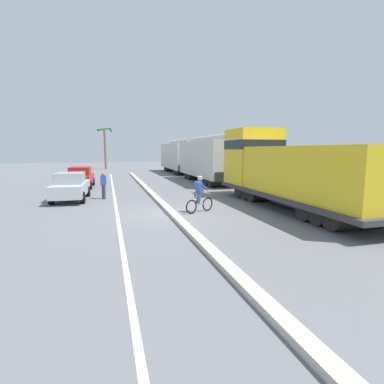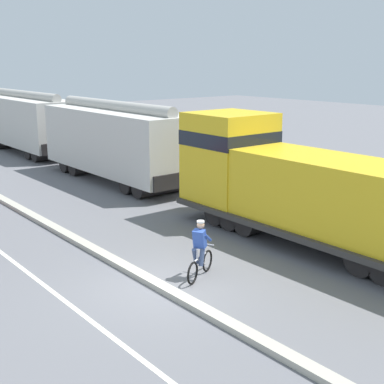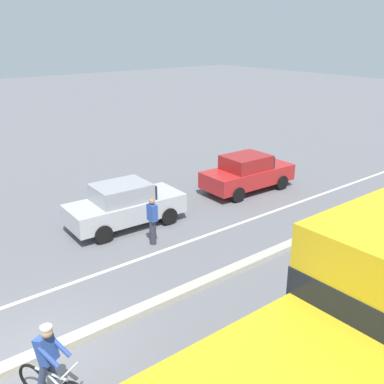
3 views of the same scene
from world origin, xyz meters
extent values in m
plane|color=slate|center=(0.00, 0.00, 0.00)|extent=(120.00, 120.00, 0.00)
cube|color=#B2AD9E|center=(0.00, 6.00, 0.08)|extent=(0.36, 36.00, 0.16)
cube|color=gold|center=(6.12, -1.20, 1.90)|extent=(2.70, 9.86, 2.40)
cube|color=gold|center=(6.12, 3.80, 2.45)|extent=(2.80, 2.80, 3.50)
cube|color=black|center=(6.12, 3.80, 3.24)|extent=(2.83, 2.83, 0.56)
cube|color=#383533|center=(6.12, -0.60, 0.70)|extent=(3.10, 11.60, 0.20)
cylinder|color=#4C4947|center=(6.12, -0.60, 0.55)|extent=(1.10, 3.00, 1.10)
cylinder|color=black|center=(6.12, 3.39, 0.50)|extent=(2.40, 1.00, 1.00)
cylinder|color=black|center=(6.12, 2.59, 0.50)|extent=(2.40, 1.00, 1.00)
cylinder|color=black|center=(6.12, 1.79, 0.50)|extent=(2.40, 1.00, 1.00)
cylinder|color=black|center=(6.12, -2.99, 0.50)|extent=(2.40, 1.00, 1.00)
cube|color=beige|center=(6.12, 12.40, 2.15)|extent=(2.90, 10.40, 3.10)
cylinder|color=#A6A49D|center=(6.12, 12.40, 3.88)|extent=(0.60, 9.88, 0.60)
cube|color=black|center=(6.12, 17.65, 0.95)|extent=(2.61, 0.10, 0.70)
cube|color=black|center=(6.12, 7.15, 0.95)|extent=(2.61, 0.10, 0.70)
cylinder|color=black|center=(6.12, 16.17, 0.45)|extent=(2.46, 0.90, 0.90)
cylinder|color=black|center=(6.12, 15.07, 0.45)|extent=(2.46, 0.90, 0.90)
cylinder|color=black|center=(6.12, 9.72, 0.45)|extent=(2.46, 0.90, 0.90)
cylinder|color=black|center=(6.12, 8.62, 0.45)|extent=(2.46, 0.90, 0.90)
cube|color=beige|center=(6.12, 24.00, 2.15)|extent=(2.90, 10.40, 3.10)
cylinder|color=#A2A099|center=(6.12, 24.00, 3.88)|extent=(0.60, 9.88, 0.60)
cube|color=black|center=(6.12, 29.25, 0.95)|extent=(2.61, 0.10, 0.70)
cube|color=black|center=(6.12, 18.75, 0.95)|extent=(2.61, 0.10, 0.70)
cylinder|color=black|center=(6.12, 27.77, 0.45)|extent=(2.46, 0.90, 0.90)
cylinder|color=black|center=(6.12, 26.67, 0.45)|extent=(2.46, 0.90, 0.90)
cylinder|color=black|center=(6.12, 21.32, 0.45)|extent=(2.46, 0.90, 0.90)
cylinder|color=black|center=(6.12, 20.22, 0.45)|extent=(2.46, 0.90, 0.90)
torus|color=black|center=(1.85, 0.09, 0.33)|extent=(0.62, 0.35, 0.66)
torus|color=black|center=(0.91, -0.37, 0.33)|extent=(0.62, 0.35, 0.66)
cylinder|color=silver|center=(1.38, -0.14, 0.63)|extent=(0.73, 0.39, 0.05)
cylinder|color=silver|center=(1.47, -0.10, 0.45)|extent=(0.45, 0.26, 0.36)
cylinder|color=silver|center=(1.18, -0.24, 0.78)|extent=(0.04, 0.04, 0.30)
cylinder|color=silver|center=(1.78, 0.06, 0.88)|extent=(0.25, 0.45, 0.04)
cylinder|color=#38476B|center=(1.23, -0.10, 0.68)|extent=(0.33, 0.26, 0.52)
cylinder|color=#38476B|center=(1.31, -0.28, 0.68)|extent=(0.30, 0.24, 0.52)
cube|color=#2D4CA5|center=(1.33, -0.16, 1.20)|extent=(0.44, 0.45, 0.57)
sphere|color=tan|center=(1.40, -0.13, 1.59)|extent=(0.22, 0.22, 0.22)
cylinder|color=white|center=(1.40, -0.13, 1.69)|extent=(0.22, 0.22, 0.05)
cylinder|color=#2D4CA5|center=(1.44, 0.07, 1.20)|extent=(0.45, 0.29, 0.36)
cylinder|color=#2D4CA5|center=(1.58, -0.22, 1.20)|extent=(0.45, 0.29, 0.36)
camera|label=1|loc=(-2.74, -13.40, 2.94)|focal=28.00mm
camera|label=2|loc=(-7.90, -11.28, 6.14)|focal=50.00mm
camera|label=3|loc=(8.31, -2.30, 6.76)|focal=42.00mm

